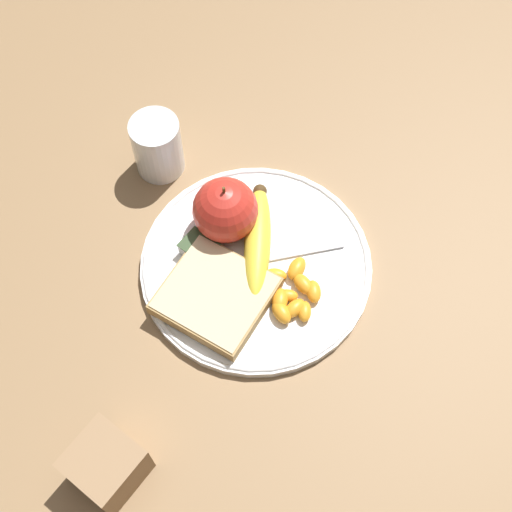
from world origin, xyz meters
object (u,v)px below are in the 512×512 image
Objects in this scene: apple at (225,210)px; bread_slice at (216,296)px; banana at (258,240)px; plate at (256,265)px; condiment_caddy at (106,465)px; fork at (253,260)px; jam_packet at (200,249)px; juice_glass at (158,147)px.

bread_slice is (0.05, -0.09, -0.03)m from apple.
plate is at bearing -57.35° from banana.
apple reaches higher than condiment_caddy.
apple reaches higher than plate.
bread_slice is 0.83× the size of fork.
jam_packet is at bearing -134.94° from banana.
plate is 2.15× the size of bread_slice.
banana is 0.03m from fork.
fork is at bearing 87.37° from bread_slice.
apple is (-0.06, 0.02, 0.04)m from plate.
apple is at bearing 163.08° from plate.
bread_slice is at bearing -58.46° from apple.
apple is 0.56× the size of fork.
apple is at bearing 105.80° from condiment_caddy.
condiment_caddy is (0.04, -0.23, 0.01)m from bread_slice.
condiment_caddy reaches higher than fork.
jam_packet is at bearing -93.02° from apple.
juice_glass is 0.20m from fork.
fork is (0.19, -0.04, -0.03)m from juice_glass.
juice_glass is at bearing 172.28° from banana.
plate is at bearing 95.17° from condiment_caddy.
condiment_caddy is (0.09, -0.31, -0.02)m from apple.
juice_glass is 0.15m from jam_packet.
condiment_caddy is (0.22, -0.34, -0.01)m from juice_glass.
apple reaches higher than banana.
banana is 0.07m from jam_packet.
banana reaches higher than bread_slice.
banana is 1.12× the size of bread_slice.
bread_slice is at bearing -97.16° from plate.
fork is (-0.01, 0.00, 0.01)m from plate.
condiment_caddy is at bearing -81.15° from bread_slice.
apple reaches higher than bread_slice.
jam_packet is (-0.06, -0.03, 0.01)m from plate.
bread_slice is at bearing -31.04° from juice_glass.
condiment_caddy reaches higher than bread_slice.
jam_packet reaches higher than fork.
banana is at bearing 2.05° from apple.
juice_glass reaches higher than condiment_caddy.
apple is at bearing 86.98° from jam_packet.
plate is 0.01m from fork.
bread_slice is 0.07m from fork.
banana is 0.93× the size of fork.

